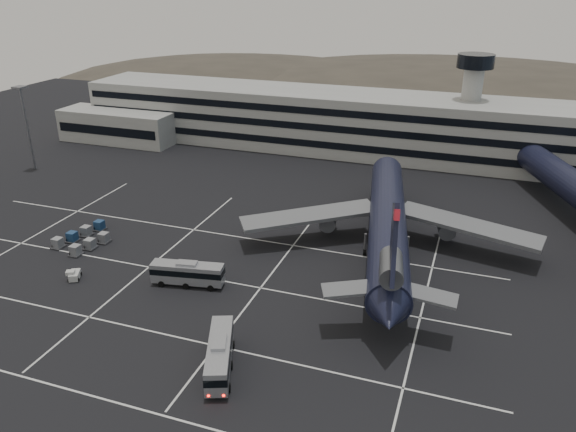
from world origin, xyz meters
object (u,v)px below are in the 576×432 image
(bus_near, at_px, (220,353))
(uld_cluster, at_px, (84,238))
(trijet_main, at_px, (388,222))
(bus_far, at_px, (188,273))

(bus_near, xyz_separation_m, uld_cluster, (-34.71, 21.19, -1.25))
(bus_near, bearing_deg, trijet_main, 49.06)
(bus_far, height_order, uld_cluster, bus_far)
(trijet_main, bearing_deg, bus_near, -120.16)
(uld_cluster, bearing_deg, trijet_main, 15.44)
(bus_near, distance_m, uld_cluster, 40.68)
(bus_far, xyz_separation_m, uld_cluster, (-22.50, 6.20, -1.16))
(bus_near, bearing_deg, bus_far, 107.87)
(trijet_main, xyz_separation_m, uld_cluster, (-46.89, -12.95, -4.43))
(trijet_main, height_order, bus_near, trijet_main)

